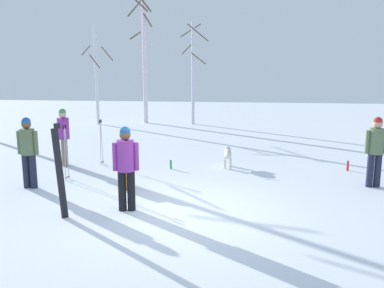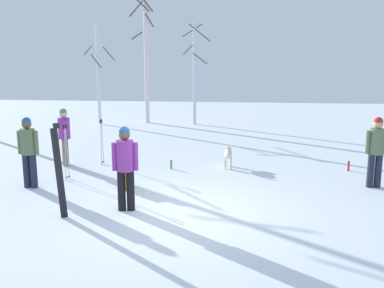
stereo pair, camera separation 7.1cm
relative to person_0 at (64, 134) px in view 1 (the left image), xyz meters
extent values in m
plane|color=white|center=(4.05, -3.38, -0.98)|extent=(60.00, 60.00, 0.00)
cylinder|color=#72604C|center=(-0.05, 0.07, -0.57)|extent=(0.16, 0.16, 0.82)
cylinder|color=#72604C|center=(0.05, -0.07, -0.57)|extent=(0.16, 0.16, 0.82)
cylinder|color=purple|center=(0.00, 0.00, 0.15)|extent=(0.34, 0.34, 0.62)
sphere|color=beige|center=(0.00, 0.00, 0.57)|extent=(0.22, 0.22, 0.22)
sphere|color=#4C8C4C|center=(0.00, 0.00, 0.63)|extent=(0.21, 0.21, 0.21)
cylinder|color=purple|center=(-0.12, 0.17, 0.13)|extent=(0.10, 0.10, 0.56)
cylinder|color=purple|center=(0.12, -0.17, 0.13)|extent=(0.10, 0.10, 0.56)
cylinder|color=#1E2338|center=(0.29, -2.26, -0.57)|extent=(0.16, 0.16, 0.82)
cylinder|color=#1E2338|center=(0.11, -2.26, -0.57)|extent=(0.16, 0.16, 0.82)
cylinder|color=#566B47|center=(0.20, -2.26, 0.15)|extent=(0.34, 0.34, 0.62)
sphere|color=brown|center=(0.20, -2.26, 0.57)|extent=(0.22, 0.22, 0.22)
sphere|color=#265999|center=(0.20, -2.26, 0.63)|extent=(0.21, 0.21, 0.21)
cylinder|color=#566B47|center=(0.41, -2.26, 0.13)|extent=(0.10, 0.10, 0.56)
cylinder|color=#566B47|center=(-0.01, -2.27, 0.13)|extent=(0.10, 0.10, 0.56)
cylinder|color=black|center=(2.90, -3.49, -0.57)|extent=(0.16, 0.16, 0.82)
cylinder|color=black|center=(3.07, -3.45, -0.57)|extent=(0.16, 0.16, 0.82)
cylinder|color=purple|center=(2.98, -3.47, 0.15)|extent=(0.34, 0.34, 0.62)
sphere|color=brown|center=(2.98, -3.47, 0.57)|extent=(0.22, 0.22, 0.22)
sphere|color=#265999|center=(2.98, -3.47, 0.63)|extent=(0.21, 0.21, 0.21)
cylinder|color=purple|center=(2.78, -3.51, 0.13)|extent=(0.10, 0.10, 0.56)
cylinder|color=purple|center=(3.19, -3.43, 0.13)|extent=(0.10, 0.10, 0.56)
cylinder|color=#1E2338|center=(8.52, -1.02, -0.57)|extent=(0.16, 0.16, 0.82)
cylinder|color=#1E2338|center=(8.34, -1.04, -0.57)|extent=(0.16, 0.16, 0.82)
cylinder|color=#566B47|center=(8.43, -1.03, 0.15)|extent=(0.34, 0.34, 0.62)
sphere|color=tan|center=(8.43, -1.03, 0.57)|extent=(0.22, 0.22, 0.22)
sphere|color=#B22626|center=(8.43, -1.03, 0.63)|extent=(0.21, 0.21, 0.21)
cylinder|color=#566B47|center=(8.22, -1.05, 0.13)|extent=(0.10, 0.10, 0.56)
ellipsoid|color=beige|center=(4.82, 0.50, -0.57)|extent=(0.25, 0.61, 0.26)
sphere|color=beige|center=(4.80, 0.84, -0.51)|extent=(0.18, 0.18, 0.18)
ellipsoid|color=beige|center=(4.80, 0.90, -0.53)|extent=(0.06, 0.10, 0.06)
cylinder|color=beige|center=(4.83, 0.15, -0.49)|extent=(0.04, 0.19, 0.17)
cylinder|color=beige|center=(4.73, 0.69, -0.84)|extent=(0.07, 0.07, 0.28)
cylinder|color=beige|center=(4.88, 0.70, -0.84)|extent=(0.07, 0.07, 0.28)
cylinder|color=beige|center=(4.75, 0.30, -0.84)|extent=(0.07, 0.07, 0.28)
cylinder|color=beige|center=(4.90, 0.31, -0.84)|extent=(0.07, 0.07, 0.28)
cube|color=black|center=(1.87, -4.10, -0.11)|extent=(0.14, 0.13, 1.75)
cube|color=black|center=(1.87, -4.10, 0.80)|extent=(0.06, 0.05, 0.10)
cube|color=black|center=(1.91, -4.06, -0.11)|extent=(0.14, 0.13, 1.75)
cube|color=black|center=(1.91, -4.06, 0.80)|extent=(0.06, 0.05, 0.10)
cylinder|color=#B2B2BC|center=(0.75, -1.40, -0.31)|extent=(0.02, 0.10, 1.34)
cylinder|color=black|center=(0.75, -1.40, 0.41)|extent=(0.04, 0.04, 0.10)
cylinder|color=black|center=(0.75, -1.40, -0.91)|extent=(0.07, 0.07, 0.01)
cylinder|color=#B2B2BC|center=(0.75, -1.52, -0.31)|extent=(0.02, 0.10, 1.34)
cylinder|color=black|center=(0.75, -1.52, 0.41)|extent=(0.04, 0.04, 0.10)
cylinder|color=black|center=(0.75, -1.52, -0.91)|extent=(0.07, 0.07, 0.01)
cylinder|color=#B2B2BC|center=(1.02, 0.40, -0.35)|extent=(0.02, 0.10, 1.27)
cylinder|color=black|center=(1.02, 0.40, 0.34)|extent=(0.04, 0.04, 0.10)
cylinder|color=black|center=(1.02, 0.40, -0.91)|extent=(0.07, 0.07, 0.01)
cylinder|color=#B2B2BC|center=(1.02, 0.28, -0.35)|extent=(0.02, 0.10, 1.27)
cylinder|color=black|center=(1.02, 0.28, 0.34)|extent=(0.04, 0.04, 0.10)
cylinder|color=black|center=(1.02, 0.28, -0.91)|extent=(0.07, 0.07, 0.01)
cube|color=#99591E|center=(2.50, -2.02, -0.76)|extent=(0.33, 0.31, 0.44)
cube|color=#99591E|center=(2.57, -2.13, -0.83)|extent=(0.20, 0.15, 0.20)
cube|color=black|center=(2.38, -1.96, -0.76)|extent=(0.04, 0.04, 0.37)
cube|color=black|center=(2.50, -1.88, -0.76)|extent=(0.04, 0.04, 0.37)
cylinder|color=green|center=(3.20, 0.07, -0.86)|extent=(0.06, 0.06, 0.23)
cylinder|color=black|center=(3.20, 0.07, -0.74)|extent=(0.04, 0.04, 0.02)
cylinder|color=red|center=(8.22, 0.57, -0.85)|extent=(0.06, 0.06, 0.26)
cylinder|color=black|center=(8.22, 0.57, -0.71)|extent=(0.04, 0.04, 0.02)
cylinder|color=silver|center=(-2.62, 9.45, 1.62)|extent=(0.16, 0.16, 5.21)
cylinder|color=brown|center=(-1.95, 9.40, 2.73)|extent=(0.16, 1.37, 0.67)
cylinder|color=brown|center=(-2.59, 9.20, 2.36)|extent=(0.56, 0.13, 0.71)
cylinder|color=brown|center=(-3.14, 9.47, 2.94)|extent=(0.08, 1.06, 0.57)
cylinder|color=silver|center=(-0.23, 10.45, 2.89)|extent=(0.24, 0.24, 7.75)
cylinder|color=brown|center=(-0.28, 10.08, 5.25)|extent=(0.81, 0.19, 0.73)
cylinder|color=brown|center=(-0.76, 10.71, 5.24)|extent=(0.62, 1.15, 1.11)
cylinder|color=brown|center=(0.02, 10.30, 4.51)|extent=(0.40, 0.59, 0.66)
cylinder|color=brown|center=(-0.75, 10.57, 3.76)|extent=(0.34, 1.10, 0.52)
cylinder|color=brown|center=(-0.08, 10.16, 5.33)|extent=(0.67, 0.40, 0.84)
cylinder|color=silver|center=(2.46, 10.19, 1.70)|extent=(0.18, 0.18, 5.35)
cylinder|color=brown|center=(2.78, 9.69, 3.78)|extent=(1.06, 0.72, 0.87)
cylinder|color=brown|center=(2.26, 10.71, 4.00)|extent=(1.08, 0.46, 0.75)
cylinder|color=brown|center=(2.12, 10.42, 3.03)|extent=(0.53, 0.74, 0.64)
cylinder|color=brown|center=(2.80, 9.87, 2.49)|extent=(0.71, 0.75, 0.58)
camera|label=1|loc=(5.33, -10.79, 1.76)|focal=36.73mm
camera|label=2|loc=(5.40, -10.78, 1.76)|focal=36.73mm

